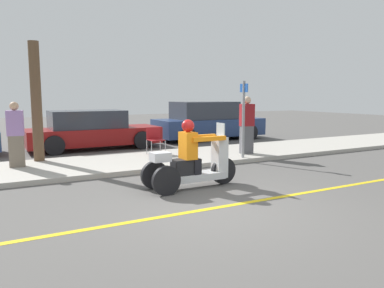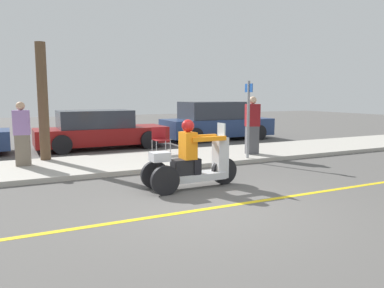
{
  "view_description": "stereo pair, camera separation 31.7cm",
  "coord_description": "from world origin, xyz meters",
  "px_view_note": "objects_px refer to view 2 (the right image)",
  "views": [
    {
      "loc": [
        -3.28,
        -5.27,
        1.93
      ],
      "look_at": [
        0.35,
        1.42,
        0.92
      ],
      "focal_mm": 35.0,
      "sensor_mm": 36.0,
      "label": 1
    },
    {
      "loc": [
        -3.0,
        -5.42,
        1.93
      ],
      "look_at": [
        0.35,
        1.42,
        0.92
      ],
      "focal_mm": 35.0,
      "sensor_mm": 36.0,
      "label": 2
    }
  ],
  "objects_px": {
    "spectator_end_of_line": "(22,135)",
    "parked_car_lot_center": "(100,130)",
    "spectator_mid_group": "(252,126)",
    "tree_trunk": "(43,102)",
    "parked_car_lot_far": "(216,122)",
    "street_sign": "(248,116)",
    "motorcycle_trike": "(192,163)",
    "folding_chair_set_back": "(160,138)"
  },
  "relations": [
    {
      "from": "parked_car_lot_far",
      "to": "parked_car_lot_center",
      "type": "height_order",
      "value": "parked_car_lot_far"
    },
    {
      "from": "spectator_end_of_line",
      "to": "parked_car_lot_far",
      "type": "height_order",
      "value": "spectator_end_of_line"
    },
    {
      "from": "spectator_mid_group",
      "to": "parked_car_lot_center",
      "type": "relative_size",
      "value": 0.38
    },
    {
      "from": "parked_car_lot_far",
      "to": "street_sign",
      "type": "xyz_separation_m",
      "value": [
        -1.9,
        -5.19,
        0.55
      ]
    },
    {
      "from": "spectator_end_of_line",
      "to": "parked_car_lot_far",
      "type": "relative_size",
      "value": 0.35
    },
    {
      "from": "spectator_mid_group",
      "to": "street_sign",
      "type": "xyz_separation_m",
      "value": [
        -0.54,
        -0.56,
        0.35
      ]
    },
    {
      "from": "motorcycle_trike",
      "to": "spectator_mid_group",
      "type": "xyz_separation_m",
      "value": [
        3.32,
        2.59,
        0.45
      ]
    },
    {
      "from": "motorcycle_trike",
      "to": "spectator_end_of_line",
      "type": "relative_size",
      "value": 1.27
    },
    {
      "from": "parked_car_lot_far",
      "to": "spectator_end_of_line",
      "type": "bearing_deg",
      "value": -154.87
    },
    {
      "from": "parked_car_lot_far",
      "to": "folding_chair_set_back",
      "type": "bearing_deg",
      "value": -138.93
    },
    {
      "from": "motorcycle_trike",
      "to": "spectator_mid_group",
      "type": "height_order",
      "value": "spectator_mid_group"
    },
    {
      "from": "folding_chair_set_back",
      "to": "street_sign",
      "type": "bearing_deg",
      "value": -41.93
    },
    {
      "from": "parked_car_lot_center",
      "to": "folding_chair_set_back",
      "type": "bearing_deg",
      "value": -67.0
    },
    {
      "from": "tree_trunk",
      "to": "parked_car_lot_far",
      "type": "bearing_deg",
      "value": 22.35
    },
    {
      "from": "spectator_end_of_line",
      "to": "parked_car_lot_far",
      "type": "distance_m",
      "value": 8.56
    },
    {
      "from": "parked_car_lot_far",
      "to": "motorcycle_trike",
      "type": "bearing_deg",
      "value": -122.92
    },
    {
      "from": "folding_chair_set_back",
      "to": "parked_car_lot_center",
      "type": "xyz_separation_m",
      "value": [
        -1.22,
        2.86,
        0.03
      ]
    },
    {
      "from": "folding_chair_set_back",
      "to": "street_sign",
      "type": "xyz_separation_m",
      "value": [
        2.0,
        -1.8,
        0.69
      ]
    },
    {
      "from": "spectator_end_of_line",
      "to": "parked_car_lot_center",
      "type": "distance_m",
      "value": 4.08
    },
    {
      "from": "spectator_end_of_line",
      "to": "folding_chair_set_back",
      "type": "height_order",
      "value": "spectator_end_of_line"
    },
    {
      "from": "spectator_mid_group",
      "to": "parked_car_lot_far",
      "type": "bearing_deg",
      "value": 73.68
    },
    {
      "from": "street_sign",
      "to": "parked_car_lot_far",
      "type": "bearing_deg",
      "value": 69.91
    },
    {
      "from": "spectator_mid_group",
      "to": "parked_car_lot_center",
      "type": "distance_m",
      "value": 5.57
    },
    {
      "from": "spectator_end_of_line",
      "to": "spectator_mid_group",
      "type": "xyz_separation_m",
      "value": [
        6.4,
        -0.99,
        0.06
      ]
    },
    {
      "from": "spectator_end_of_line",
      "to": "parked_car_lot_center",
      "type": "relative_size",
      "value": 0.36
    },
    {
      "from": "folding_chair_set_back",
      "to": "tree_trunk",
      "type": "bearing_deg",
      "value": 172.08
    },
    {
      "from": "motorcycle_trike",
      "to": "street_sign",
      "type": "bearing_deg",
      "value": 36.13
    },
    {
      "from": "spectator_end_of_line",
      "to": "folding_chair_set_back",
      "type": "bearing_deg",
      "value": 3.55
    },
    {
      "from": "motorcycle_trike",
      "to": "parked_car_lot_far",
      "type": "xyz_separation_m",
      "value": [
        4.67,
        7.22,
        0.25
      ]
    },
    {
      "from": "street_sign",
      "to": "motorcycle_trike",
      "type": "bearing_deg",
      "value": -143.87
    },
    {
      "from": "motorcycle_trike",
      "to": "street_sign",
      "type": "relative_size",
      "value": 0.94
    },
    {
      "from": "spectator_end_of_line",
      "to": "street_sign",
      "type": "height_order",
      "value": "street_sign"
    },
    {
      "from": "parked_car_lot_center",
      "to": "street_sign",
      "type": "xyz_separation_m",
      "value": [
        3.22,
        -4.66,
        0.66
      ]
    },
    {
      "from": "tree_trunk",
      "to": "spectator_mid_group",
      "type": "bearing_deg",
      "value": -16.19
    },
    {
      "from": "folding_chair_set_back",
      "to": "tree_trunk",
      "type": "xyz_separation_m",
      "value": [
        -3.26,
        0.45,
        1.11
      ]
    },
    {
      "from": "motorcycle_trike",
      "to": "tree_trunk",
      "type": "relative_size",
      "value": 0.64
    },
    {
      "from": "spectator_mid_group",
      "to": "tree_trunk",
      "type": "distance_m",
      "value": 6.09
    },
    {
      "from": "parked_car_lot_center",
      "to": "street_sign",
      "type": "distance_m",
      "value": 5.7
    },
    {
      "from": "motorcycle_trike",
      "to": "parked_car_lot_far",
      "type": "height_order",
      "value": "parked_car_lot_far"
    },
    {
      "from": "motorcycle_trike",
      "to": "spectator_end_of_line",
      "type": "height_order",
      "value": "spectator_end_of_line"
    },
    {
      "from": "motorcycle_trike",
      "to": "street_sign",
      "type": "xyz_separation_m",
      "value": [
        2.77,
        2.03,
        0.8
      ]
    },
    {
      "from": "parked_car_lot_center",
      "to": "motorcycle_trike",
      "type": "bearing_deg",
      "value": -86.22
    }
  ]
}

